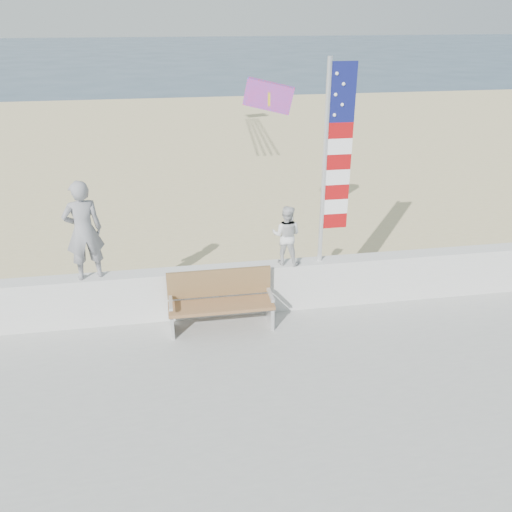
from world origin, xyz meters
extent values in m
plane|color=#2B4056|center=(0.00, 0.00, 0.00)|extent=(220.00, 220.00, 0.00)
cube|color=beige|center=(0.00, 9.00, 0.04)|extent=(90.00, 40.00, 0.08)
cube|color=silver|center=(0.00, 2.00, 0.63)|extent=(30.00, 0.35, 0.90)
imported|color=gray|center=(-2.64, 2.00, 1.93)|extent=(0.71, 0.56, 1.71)
imported|color=silver|center=(0.78, 2.00, 1.62)|extent=(0.64, 0.59, 1.08)
cube|color=olive|center=(-0.46, 1.45, 0.62)|extent=(1.80, 0.50, 0.06)
cube|color=brown|center=(-0.46, 1.72, 0.93)|extent=(1.80, 0.05, 0.50)
cube|color=silver|center=(-1.31, 1.45, 0.38)|extent=(0.06, 0.50, 0.40)
cube|color=silver|center=(-1.31, 1.40, 0.78)|extent=(0.06, 0.45, 0.05)
cube|color=silver|center=(0.39, 1.45, 0.38)|extent=(0.06, 0.50, 0.40)
cube|color=silver|center=(0.39, 1.40, 0.78)|extent=(0.06, 0.45, 0.05)
cylinder|color=white|center=(1.40, 2.00, 2.83)|extent=(0.08, 0.08, 3.50)
cube|color=#0F1451|center=(1.64, 2.00, 4.03)|extent=(0.44, 0.02, 0.95)
cube|color=#9E0A0C|center=(1.64, 2.00, 1.84)|extent=(0.44, 0.02, 0.26)
cube|color=white|center=(1.64, 2.00, 2.10)|extent=(0.44, 0.02, 0.26)
cube|color=#9E0A0C|center=(1.64, 2.00, 2.37)|extent=(0.44, 0.02, 0.26)
cube|color=white|center=(1.64, 2.00, 2.63)|extent=(0.44, 0.02, 0.26)
cube|color=#9E0A0C|center=(1.64, 2.00, 2.89)|extent=(0.44, 0.02, 0.26)
cube|color=white|center=(1.64, 2.00, 3.16)|extent=(0.44, 0.02, 0.26)
cube|color=#9E0A0C|center=(1.64, 2.00, 3.42)|extent=(0.44, 0.02, 0.26)
sphere|color=white|center=(1.52, 1.98, 3.68)|extent=(0.06, 0.06, 0.06)
sphere|color=white|center=(1.64, 1.98, 3.84)|extent=(0.06, 0.06, 0.06)
sphere|color=white|center=(1.52, 1.98, 4.00)|extent=(0.06, 0.06, 0.06)
sphere|color=white|center=(1.64, 1.98, 4.16)|extent=(0.06, 0.06, 0.06)
sphere|color=white|center=(1.52, 1.98, 4.32)|extent=(0.06, 0.06, 0.06)
cube|color=#FF1C31|center=(0.96, 4.78, 3.60)|extent=(1.11, 0.52, 0.74)
cube|color=yellow|center=(1.11, 4.78, 3.55)|extent=(0.38, 0.28, 0.27)
camera|label=1|loc=(-1.20, -6.59, 5.26)|focal=38.00mm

